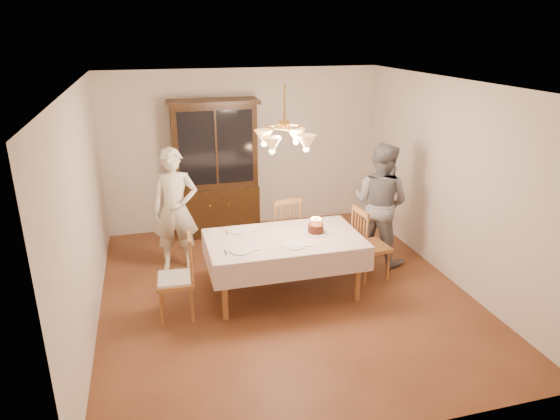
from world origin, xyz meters
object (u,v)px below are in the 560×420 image
object	(u,v)px
dining_table	(284,243)
birthday_cake	(316,229)
china_hutch	(216,171)
elderly_woman	(175,210)
chair_far_side	(282,233)

from	to	relation	value
dining_table	birthday_cake	size ratio (longest dim) A/B	6.33
birthday_cake	dining_table	bearing A→B (deg)	-175.03
dining_table	birthday_cake	world-z (taller)	birthday_cake
dining_table	china_hutch	distance (m)	2.34
china_hutch	elderly_woman	distance (m)	1.40
chair_far_side	elderly_woman	distance (m)	1.53
china_hutch	chair_far_side	xyz separation A→B (m)	(0.73, -1.37, -0.60)
chair_far_side	birthday_cake	bearing A→B (deg)	-76.47
china_hutch	birthday_cake	world-z (taller)	china_hutch
dining_table	chair_far_side	size ratio (longest dim) A/B	1.90
elderly_woman	birthday_cake	size ratio (longest dim) A/B	5.71
chair_far_side	birthday_cake	xyz separation A→B (m)	(0.20, -0.84, 0.37)
chair_far_side	birthday_cake	distance (m)	0.94
dining_table	elderly_woman	distance (m)	1.65
chair_far_side	dining_table	bearing A→B (deg)	-103.84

